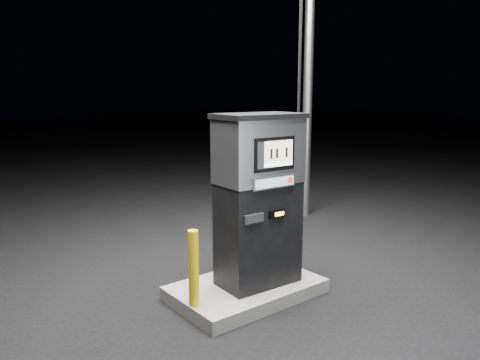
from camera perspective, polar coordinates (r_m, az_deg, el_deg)
ground at (r=5.33m, az=0.73°, el=-13.94°), size 80.00×80.00×0.00m
pump_island at (r=5.30m, az=0.73°, el=-13.20°), size 1.60×1.00×0.15m
fuel_dispenser at (r=5.00m, az=2.30°, el=-2.25°), size 1.03×0.60×3.84m
bollard_left at (r=4.64m, az=-5.68°, el=-10.67°), size 0.11×0.11×0.77m
bollard_right at (r=5.69m, az=5.52°, el=-5.80°), size 0.16×0.16×0.92m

